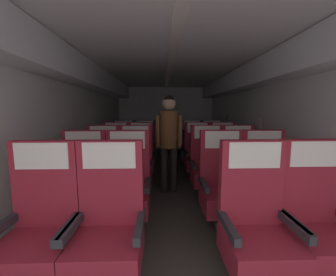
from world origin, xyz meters
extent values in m
cube|color=#3D3833|center=(0.00, 3.53, -0.01)|extent=(3.44, 7.45, 0.02)
cube|color=silver|center=(-1.62, 3.53, 1.07)|extent=(0.08, 7.05, 2.14)
cube|color=silver|center=(1.62, 3.53, 1.07)|extent=(0.08, 7.05, 2.14)
cube|color=silver|center=(0.00, 3.53, 2.14)|extent=(3.32, 7.05, 0.06)
cube|color=silver|center=(0.00, 7.07, 1.07)|extent=(3.32, 0.06, 2.14)
cube|color=silver|center=(-1.40, 3.53, 1.92)|extent=(0.35, 6.77, 0.36)
cube|color=silver|center=(1.40, 3.53, 1.92)|extent=(0.35, 6.77, 0.36)
cube|color=white|center=(0.00, 3.53, 2.10)|extent=(0.12, 6.35, 0.02)
cylinder|color=white|center=(1.57, 3.53, 1.11)|extent=(0.01, 0.26, 0.26)
cylinder|color=white|center=(1.57, 5.29, 1.11)|extent=(0.01, 0.26, 0.26)
cube|color=maroon|center=(-1.05, 1.23, 0.33)|extent=(0.49, 0.48, 0.22)
cube|color=maroon|center=(-1.05, 1.43, 0.77)|extent=(0.49, 0.09, 0.68)
cube|color=#28282D|center=(-0.82, 1.23, 0.53)|extent=(0.05, 0.41, 0.06)
cube|color=#28282D|center=(-1.29, 1.23, 0.53)|extent=(0.05, 0.41, 0.06)
cube|color=silver|center=(-1.05, 1.38, 1.00)|extent=(0.40, 0.01, 0.20)
cube|color=maroon|center=(-0.55, 1.23, 0.33)|extent=(0.49, 0.48, 0.22)
cube|color=maroon|center=(-0.55, 1.43, 0.77)|extent=(0.49, 0.09, 0.68)
cube|color=#28282D|center=(-0.32, 1.23, 0.53)|extent=(0.05, 0.41, 0.06)
cube|color=#28282D|center=(-0.79, 1.23, 0.53)|extent=(0.05, 0.41, 0.06)
cube|color=silver|center=(-0.55, 1.38, 1.00)|extent=(0.40, 0.01, 0.20)
cube|color=#38383D|center=(1.04, 1.23, 0.11)|extent=(0.18, 0.17, 0.22)
cube|color=maroon|center=(1.04, 1.23, 0.33)|extent=(0.49, 0.48, 0.22)
cube|color=maroon|center=(1.04, 1.43, 0.77)|extent=(0.49, 0.09, 0.68)
cube|color=#28282D|center=(0.80, 1.23, 0.53)|extent=(0.05, 0.41, 0.06)
cube|color=silver|center=(1.04, 1.38, 1.00)|extent=(0.40, 0.01, 0.20)
cube|color=maroon|center=(0.55, 1.20, 0.33)|extent=(0.49, 0.48, 0.22)
cube|color=maroon|center=(0.55, 1.40, 0.77)|extent=(0.49, 0.09, 0.68)
cube|color=#28282D|center=(0.78, 1.20, 0.53)|extent=(0.05, 0.41, 0.06)
cube|color=#28282D|center=(0.31, 1.20, 0.53)|extent=(0.05, 0.41, 0.06)
cube|color=silver|center=(0.55, 1.36, 1.00)|extent=(0.40, 0.01, 0.20)
cube|color=#38383D|center=(-1.05, 2.07, 0.11)|extent=(0.18, 0.17, 0.22)
cube|color=maroon|center=(-1.05, 2.07, 0.33)|extent=(0.49, 0.48, 0.22)
cube|color=maroon|center=(-1.05, 2.27, 0.77)|extent=(0.49, 0.09, 0.68)
cube|color=#28282D|center=(-0.82, 2.07, 0.53)|extent=(0.05, 0.41, 0.06)
cube|color=#28282D|center=(-1.29, 2.07, 0.53)|extent=(0.05, 0.41, 0.06)
cube|color=silver|center=(-1.05, 2.23, 1.00)|extent=(0.40, 0.01, 0.20)
cube|color=#38383D|center=(-0.55, 2.07, 0.11)|extent=(0.18, 0.17, 0.22)
cube|color=maroon|center=(-0.55, 2.07, 0.33)|extent=(0.49, 0.48, 0.22)
cube|color=maroon|center=(-0.55, 2.27, 0.77)|extent=(0.49, 0.09, 0.68)
cube|color=#28282D|center=(-0.31, 2.07, 0.53)|extent=(0.05, 0.41, 0.06)
cube|color=#28282D|center=(-0.78, 2.07, 0.53)|extent=(0.05, 0.41, 0.06)
cube|color=silver|center=(-0.55, 2.22, 1.00)|extent=(0.40, 0.01, 0.20)
cube|color=#38383D|center=(1.05, 2.06, 0.11)|extent=(0.18, 0.17, 0.22)
cube|color=maroon|center=(1.05, 2.06, 0.33)|extent=(0.49, 0.48, 0.22)
cube|color=maroon|center=(1.05, 2.26, 0.77)|extent=(0.49, 0.09, 0.68)
cube|color=#28282D|center=(1.28, 2.06, 0.53)|extent=(0.05, 0.41, 0.06)
cube|color=#28282D|center=(0.81, 2.06, 0.53)|extent=(0.05, 0.41, 0.06)
cube|color=silver|center=(1.05, 2.21, 1.00)|extent=(0.40, 0.01, 0.20)
cube|color=#38383D|center=(0.55, 2.06, 0.11)|extent=(0.18, 0.17, 0.22)
cube|color=maroon|center=(0.55, 2.06, 0.33)|extent=(0.49, 0.48, 0.22)
cube|color=maroon|center=(0.55, 2.26, 0.77)|extent=(0.49, 0.09, 0.68)
cube|color=#28282D|center=(0.78, 2.06, 0.53)|extent=(0.05, 0.41, 0.06)
cube|color=#28282D|center=(0.31, 2.06, 0.53)|extent=(0.05, 0.41, 0.06)
cube|color=silver|center=(0.55, 2.21, 1.00)|extent=(0.40, 0.01, 0.20)
cube|color=#38383D|center=(-1.05, 2.91, 0.11)|extent=(0.18, 0.17, 0.22)
cube|color=maroon|center=(-1.05, 2.91, 0.33)|extent=(0.49, 0.48, 0.22)
cube|color=maroon|center=(-1.05, 3.11, 0.77)|extent=(0.49, 0.09, 0.68)
cube|color=#28282D|center=(-0.82, 2.91, 0.53)|extent=(0.05, 0.41, 0.06)
cube|color=#28282D|center=(-1.29, 2.91, 0.53)|extent=(0.05, 0.41, 0.06)
cube|color=silver|center=(-1.05, 3.07, 1.00)|extent=(0.40, 0.01, 0.20)
cube|color=#38383D|center=(-0.56, 2.91, 0.11)|extent=(0.18, 0.17, 0.22)
cube|color=maroon|center=(-0.56, 2.91, 0.33)|extent=(0.49, 0.48, 0.22)
cube|color=maroon|center=(-0.56, 3.11, 0.77)|extent=(0.49, 0.09, 0.68)
cube|color=#28282D|center=(-0.32, 2.91, 0.53)|extent=(0.05, 0.41, 0.06)
cube|color=#28282D|center=(-0.80, 2.91, 0.53)|extent=(0.05, 0.41, 0.06)
cube|color=silver|center=(-0.56, 3.06, 1.00)|extent=(0.40, 0.01, 0.20)
cube|color=#38383D|center=(1.04, 2.90, 0.11)|extent=(0.18, 0.17, 0.22)
cube|color=maroon|center=(1.04, 2.90, 0.33)|extent=(0.49, 0.48, 0.22)
cube|color=maroon|center=(1.04, 3.10, 0.77)|extent=(0.49, 0.09, 0.68)
cube|color=#28282D|center=(1.28, 2.90, 0.53)|extent=(0.05, 0.41, 0.06)
cube|color=#28282D|center=(0.81, 2.90, 0.53)|extent=(0.05, 0.41, 0.06)
cube|color=silver|center=(1.04, 3.05, 1.00)|extent=(0.40, 0.01, 0.20)
cube|color=#38383D|center=(0.56, 2.92, 0.11)|extent=(0.18, 0.17, 0.22)
cube|color=maroon|center=(0.56, 2.92, 0.33)|extent=(0.49, 0.48, 0.22)
cube|color=maroon|center=(0.56, 3.11, 0.77)|extent=(0.49, 0.09, 0.68)
cube|color=#28282D|center=(0.80, 2.92, 0.53)|extent=(0.05, 0.41, 0.06)
cube|color=#28282D|center=(0.32, 2.92, 0.53)|extent=(0.05, 0.41, 0.06)
cube|color=silver|center=(0.56, 3.07, 1.00)|extent=(0.40, 0.01, 0.20)
cube|color=#38383D|center=(-1.04, 3.75, 0.11)|extent=(0.18, 0.17, 0.22)
cube|color=maroon|center=(-1.04, 3.75, 0.33)|extent=(0.49, 0.48, 0.22)
cube|color=maroon|center=(-1.04, 3.95, 0.77)|extent=(0.49, 0.09, 0.68)
cube|color=#28282D|center=(-0.80, 3.75, 0.53)|extent=(0.05, 0.41, 0.06)
cube|color=#28282D|center=(-1.27, 3.75, 0.53)|extent=(0.05, 0.41, 0.06)
cube|color=silver|center=(-1.04, 3.90, 1.00)|extent=(0.40, 0.01, 0.20)
cube|color=#38383D|center=(-0.55, 3.75, 0.11)|extent=(0.18, 0.17, 0.22)
cube|color=maroon|center=(-0.55, 3.75, 0.33)|extent=(0.49, 0.48, 0.22)
cube|color=maroon|center=(-0.55, 3.95, 0.77)|extent=(0.49, 0.09, 0.68)
cube|color=#28282D|center=(-0.31, 3.75, 0.53)|extent=(0.05, 0.41, 0.06)
cube|color=#28282D|center=(-0.79, 3.75, 0.53)|extent=(0.05, 0.41, 0.06)
cube|color=silver|center=(-0.55, 3.90, 1.00)|extent=(0.40, 0.01, 0.20)
cube|color=#38383D|center=(1.05, 3.76, 0.11)|extent=(0.18, 0.17, 0.22)
cube|color=maroon|center=(1.05, 3.76, 0.33)|extent=(0.49, 0.48, 0.22)
cube|color=maroon|center=(1.05, 3.96, 0.77)|extent=(0.49, 0.09, 0.68)
cube|color=#28282D|center=(1.29, 3.76, 0.53)|extent=(0.05, 0.41, 0.06)
cube|color=#28282D|center=(0.82, 3.76, 0.53)|extent=(0.05, 0.41, 0.06)
cube|color=silver|center=(1.05, 3.91, 1.00)|extent=(0.40, 0.01, 0.20)
cube|color=#38383D|center=(0.55, 3.77, 0.11)|extent=(0.18, 0.17, 0.22)
cube|color=maroon|center=(0.55, 3.77, 0.33)|extent=(0.49, 0.48, 0.22)
cube|color=maroon|center=(0.55, 3.97, 0.77)|extent=(0.49, 0.09, 0.68)
cube|color=#28282D|center=(0.79, 3.77, 0.53)|extent=(0.05, 0.41, 0.06)
cube|color=#28282D|center=(0.32, 3.77, 0.53)|extent=(0.05, 0.41, 0.06)
cube|color=silver|center=(0.55, 3.92, 1.00)|extent=(0.40, 0.01, 0.20)
cube|color=#38383D|center=(-1.05, 4.62, 0.11)|extent=(0.18, 0.17, 0.22)
cube|color=#33333D|center=(-1.05, 4.62, 0.33)|extent=(0.49, 0.48, 0.22)
cube|color=#33333D|center=(-1.05, 4.82, 0.77)|extent=(0.49, 0.09, 0.68)
cube|color=#28282D|center=(-0.81, 4.62, 0.53)|extent=(0.05, 0.41, 0.06)
cube|color=#28282D|center=(-1.29, 4.62, 0.53)|extent=(0.05, 0.41, 0.06)
cube|color=silver|center=(-1.05, 4.77, 1.00)|extent=(0.40, 0.01, 0.20)
cube|color=#38383D|center=(-0.54, 4.60, 0.11)|extent=(0.18, 0.17, 0.22)
cube|color=#33333D|center=(-0.54, 4.60, 0.33)|extent=(0.49, 0.48, 0.22)
cube|color=#33333D|center=(-0.54, 4.80, 0.77)|extent=(0.49, 0.09, 0.68)
cube|color=#28282D|center=(-0.31, 4.60, 0.53)|extent=(0.05, 0.41, 0.06)
cube|color=#28282D|center=(-0.78, 4.60, 0.53)|extent=(0.05, 0.41, 0.06)
cube|color=silver|center=(-0.54, 4.75, 1.00)|extent=(0.40, 0.01, 0.20)
cube|color=#38383D|center=(1.04, 4.62, 0.11)|extent=(0.18, 0.17, 0.22)
cube|color=#33333D|center=(1.04, 4.62, 0.33)|extent=(0.49, 0.48, 0.22)
cube|color=#33333D|center=(1.04, 4.82, 0.77)|extent=(0.49, 0.09, 0.68)
cube|color=#28282D|center=(1.28, 4.62, 0.53)|extent=(0.05, 0.41, 0.06)
cube|color=#28282D|center=(0.80, 4.62, 0.53)|extent=(0.05, 0.41, 0.06)
cube|color=silver|center=(1.04, 4.77, 1.00)|extent=(0.40, 0.01, 0.20)
cube|color=#38383D|center=(0.55, 4.62, 0.11)|extent=(0.18, 0.17, 0.22)
cube|color=#33333D|center=(0.55, 4.62, 0.33)|extent=(0.49, 0.48, 0.22)
cube|color=#33333D|center=(0.55, 4.81, 0.77)|extent=(0.49, 0.09, 0.68)
cube|color=#28282D|center=(0.79, 4.62, 0.53)|extent=(0.05, 0.41, 0.06)
cube|color=#28282D|center=(0.32, 4.62, 0.53)|extent=(0.05, 0.41, 0.06)
cube|color=silver|center=(0.55, 4.77, 1.00)|extent=(0.40, 0.01, 0.20)
cylinder|color=black|center=(-0.11, 3.18, 0.37)|extent=(0.11, 0.11, 0.75)
cylinder|color=black|center=(0.05, 3.18, 0.37)|extent=(0.11, 0.11, 0.75)
cylinder|color=brown|center=(-0.03, 3.18, 1.04)|extent=(0.28, 0.28, 0.59)
cylinder|color=brown|center=(-0.21, 3.18, 1.01)|extent=(0.07, 0.07, 0.50)
cylinder|color=brown|center=(0.15, 3.18, 1.01)|extent=(0.07, 0.07, 0.50)
sphere|color=tan|center=(-0.03, 3.18, 1.45)|extent=(0.21, 0.21, 0.21)
sphere|color=black|center=(-0.03, 3.18, 1.49)|extent=(0.18, 0.18, 0.18)
camera|label=1|loc=(-0.16, -0.18, 1.34)|focal=22.45mm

